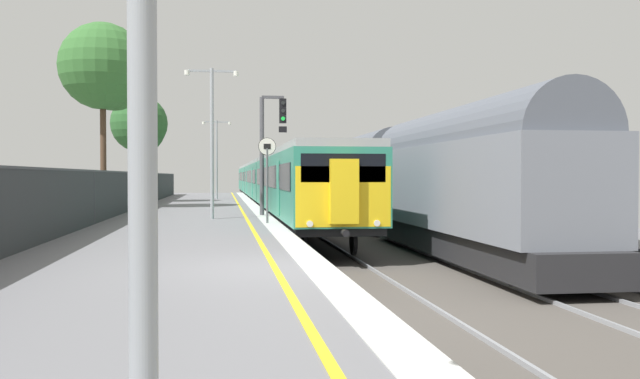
# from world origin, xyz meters

# --- Properties ---
(ground) EXTENTS (17.40, 110.00, 1.21)m
(ground) POSITION_xyz_m (2.64, 0.00, -0.61)
(ground) COLOR slate
(commuter_train_at_platform) EXTENTS (2.83, 63.91, 3.81)m
(commuter_train_at_platform) POSITION_xyz_m (2.10, 38.73, 1.27)
(commuter_train_at_platform) COLOR #2D846B
(commuter_train_at_platform) RESTS_ON ground
(freight_train_adjacent_track) EXTENTS (2.60, 60.96, 4.65)m
(freight_train_adjacent_track) POSITION_xyz_m (6.10, 31.56, 1.55)
(freight_train_adjacent_track) COLOR #232326
(freight_train_adjacent_track) RESTS_ON ground
(signal_gantry) EXTENTS (1.10, 0.24, 4.86)m
(signal_gantry) POSITION_xyz_m (0.63, 16.19, 3.04)
(signal_gantry) COLOR #47474C
(signal_gantry) RESTS_ON ground
(speed_limit_sign) EXTENTS (0.59, 0.08, 2.89)m
(speed_limit_sign) POSITION_xyz_m (0.25, 11.34, 1.83)
(speed_limit_sign) COLOR #59595B
(speed_limit_sign) RESTS_ON ground
(platform_lamp_mid) EXTENTS (2.00, 0.20, 5.60)m
(platform_lamp_mid) POSITION_xyz_m (-1.62, 14.12, 3.31)
(platform_lamp_mid) COLOR #93999E
(platform_lamp_mid) RESTS_ON ground
(platform_lamp_far) EXTENTS (2.00, 0.20, 5.47)m
(platform_lamp_far) POSITION_xyz_m (-1.62, 36.77, 3.24)
(platform_lamp_far) COLOR #93999E
(platform_lamp_far) RESTS_ON ground
(background_tree_left) EXTENTS (3.48, 3.48, 6.59)m
(background_tree_left) POSITION_xyz_m (-6.26, 31.96, 4.68)
(background_tree_left) COLOR #473323
(background_tree_left) RESTS_ON ground
(background_tree_centre) EXTENTS (4.28, 4.28, 9.16)m
(background_tree_centre) POSITION_xyz_m (-6.94, 23.58, 6.84)
(background_tree_centre) COLOR #473323
(background_tree_centre) RESTS_ON ground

